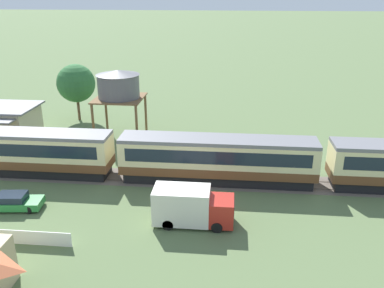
{
  "coord_description": "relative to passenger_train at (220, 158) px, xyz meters",
  "views": [
    {
      "loc": [
        -22.2,
        -32.57,
        16.05
      ],
      "look_at": [
        -25.42,
        0.19,
        3.41
      ],
      "focal_mm": 38.0,
      "sensor_mm": 36.0,
      "label": 1
    }
  ],
  "objects": [
    {
      "name": "delivery_truck_red",
      "position": [
        -1.86,
        -7.14,
        -0.86
      ],
      "size": [
        5.79,
        2.29,
        2.76
      ],
      "color": "#B2281E",
      "rests_on": "ground_plane"
    },
    {
      "name": "railway_track",
      "position": [
        3.82,
        0.0,
        -2.25
      ],
      "size": [
        143.85,
        3.6,
        0.04
      ],
      "color": "#665B51",
      "rests_on": "ground_plane"
    },
    {
      "name": "yard_tree_0",
      "position": [
        -18.87,
        16.36,
        2.56
      ],
      "size": [
        4.81,
        4.81,
        7.24
      ],
      "color": "brown",
      "rests_on": "ground_plane"
    },
    {
      "name": "passenger_train",
      "position": [
        0.0,
        0.0,
        0.0
      ],
      "size": [
        89.7,
        3.07,
        4.07
      ],
      "color": "brown",
      "rests_on": "ground_plane"
    },
    {
      "name": "parked_car_green",
      "position": [
        -15.75,
        -6.4,
        -1.66
      ],
      "size": [
        4.38,
        2.2,
        1.26
      ],
      "rotation": [
        0.0,
        0.0,
        0.11
      ],
      "color": "#287A38",
      "rests_on": "ground_plane"
    },
    {
      "name": "water_tower",
      "position": [
        -11.64,
        10.3,
        3.82
      ],
      "size": [
        5.3,
        5.3,
        7.78
      ],
      "color": "brown",
      "rests_on": "ground_plane"
    }
  ]
}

